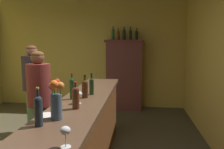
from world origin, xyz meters
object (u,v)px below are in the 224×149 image
display_cabinet (124,74)px  wine_bottle_pinot (85,88)px  display_bottle_midleft (118,35)px  patron_in_grey (33,86)px  wine_bottle_syrah (92,85)px  wine_glass_mid (65,132)px  bar_counter (84,137)px  wine_glass_front (79,95)px  cheese_plate (46,116)px  flower_arrangement (56,99)px  wine_bottle_malbec (38,109)px  display_bottle_center (124,34)px  display_bottle_left (113,34)px  display_bottle_right (137,34)px  patron_by_cabinet (39,100)px  wine_bottle_chardonnay (76,97)px  wine_bottle_rose (72,87)px  display_bottle_midright (131,34)px

display_cabinet → wine_bottle_pinot: bearing=-95.9°
display_bottle_midleft → patron_in_grey: bearing=-129.4°
wine_bottle_syrah → wine_glass_mid: 1.53m
bar_counter → wine_glass_front: (-0.01, -0.21, 0.59)m
cheese_plate → display_bottle_midleft: bearing=84.8°
wine_bottle_syrah → flower_arrangement: bearing=-96.1°
wine_bottle_malbec → patron_in_grey: bearing=116.7°
display_cabinet → wine_bottle_syrah: display_cabinet is taller
wine_glass_front → display_bottle_center: bearing=84.7°
bar_counter → wine_bottle_syrah: size_ratio=11.09×
wine_glass_mid → display_bottle_center: (0.10, 4.26, 0.78)m
flower_arrangement → display_bottle_left: bearing=88.8°
display_cabinet → display_bottle_center: bearing=180.0°
display_bottle_right → patron_by_cabinet: (-1.34, -2.58, -1.01)m
flower_arrangement → patron_by_cabinet: 1.39m
wine_bottle_chardonnay → patron_in_grey: (-1.28, 1.69, -0.23)m
bar_counter → wine_glass_mid: bearing=-81.5°
wine_glass_front → cheese_plate: (-0.18, -0.47, -0.10)m
wine_bottle_malbec → wine_bottle_rose: bearing=89.3°
wine_glass_front → cheese_plate: size_ratio=0.76×
display_cabinet → wine_glass_mid: (-0.11, -4.26, 0.19)m
display_cabinet → wine_bottle_pinot: size_ratio=6.05×
wine_bottle_chardonnay → display_bottle_midleft: size_ratio=0.96×
wine_bottle_syrah → wine_bottle_pinot: wine_bottle_pinot is taller
cheese_plate → display_bottle_right: display_bottle_right is taller
wine_bottle_chardonnay → wine_glass_mid: wine_bottle_chardonnay is taller
wine_bottle_pinot → wine_bottle_malbec: 1.01m
bar_counter → patron_by_cabinet: 0.92m
cheese_plate → bar_counter: bearing=74.6°
flower_arrangement → display_bottle_center: size_ratio=1.11×
bar_counter → patron_by_cabinet: size_ratio=2.02×
display_bottle_center → wine_bottle_syrah: bearing=-95.1°
wine_bottle_pinot → wine_glass_mid: 1.36m
wine_glass_front → display_bottle_left: bearing=89.5°
wine_bottle_syrah → wine_bottle_chardonnay: 0.66m
wine_bottle_rose → wine_bottle_chardonnay: bearing=-68.8°
cheese_plate → wine_bottle_syrah: bearing=75.7°
patron_by_cabinet → bar_counter: bearing=-16.1°
display_cabinet → bar_counter: bearing=-95.8°
wine_bottle_rose → wine_bottle_syrah: 0.32m
display_cabinet → display_bottle_midright: (0.15, 0.00, 0.97)m
wine_bottle_malbec → patron_in_grey: size_ratio=0.20×
wine_glass_mid → wine_glass_front: bearing=100.5°
display_cabinet → wine_glass_mid: display_cabinet is taller
wine_bottle_malbec → patron_by_cabinet: size_ratio=0.21×
display_bottle_center → display_bottle_right: display_bottle_center is taller
patron_in_grey → display_bottle_midleft: bearing=97.7°
wine_bottle_rose → wine_glass_front: 0.24m
display_cabinet → wine_bottle_malbec: 3.95m
wine_bottle_chardonnay → patron_by_cabinet: patron_by_cabinet is taller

